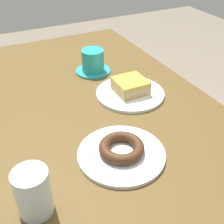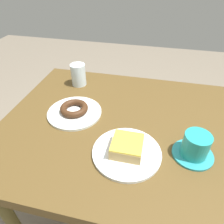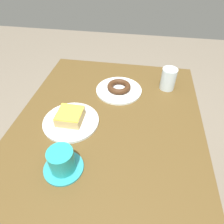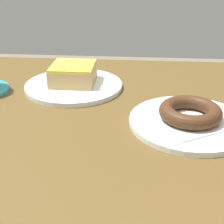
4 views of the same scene
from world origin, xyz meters
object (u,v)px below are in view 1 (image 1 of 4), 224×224
(donut_glazed_square, at_px, (130,86))
(plate_chocolate_ring, at_px, (121,154))
(water_glass, at_px, (33,192))
(coffee_cup, at_px, (93,62))
(donut_chocolate_ring, at_px, (122,148))
(plate_glazed_square, at_px, (130,93))

(donut_glazed_square, xyz_separation_m, plate_chocolate_ring, (-0.26, 0.17, -0.03))
(water_glass, xyz_separation_m, coffee_cup, (0.55, -0.37, -0.01))
(donut_glazed_square, bearing_deg, donut_chocolate_ring, 146.44)
(plate_glazed_square, xyz_separation_m, plate_chocolate_ring, (-0.26, 0.17, -0.00))
(donut_chocolate_ring, bearing_deg, water_glass, 105.64)
(plate_chocolate_ring, height_order, coffee_cup, coffee_cup)
(plate_glazed_square, bearing_deg, donut_chocolate_ring, 146.44)
(plate_chocolate_ring, bearing_deg, coffee_cup, -14.73)
(plate_glazed_square, height_order, plate_chocolate_ring, same)
(plate_chocolate_ring, distance_m, donut_chocolate_ring, 0.02)
(plate_glazed_square, xyz_separation_m, coffee_cup, (0.22, 0.05, 0.04))
(water_glass, bearing_deg, coffee_cup, -33.96)
(plate_chocolate_ring, bearing_deg, donut_chocolate_ring, 90.00)
(plate_glazed_square, relative_size, donut_chocolate_ring, 2.00)
(donut_glazed_square, bearing_deg, plate_chocolate_ring, 146.44)
(donut_glazed_square, xyz_separation_m, coffee_cup, (0.22, 0.05, 0.01))
(donut_chocolate_ring, xyz_separation_m, water_glass, (-0.07, 0.24, 0.03))
(donut_glazed_square, distance_m, donut_chocolate_ring, 0.31)
(plate_glazed_square, xyz_separation_m, donut_chocolate_ring, (-0.26, 0.17, 0.02))
(plate_chocolate_ring, xyz_separation_m, donut_chocolate_ring, (0.00, 0.00, 0.02))
(water_glass, height_order, coffee_cup, water_glass)
(donut_glazed_square, distance_m, coffee_cup, 0.23)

